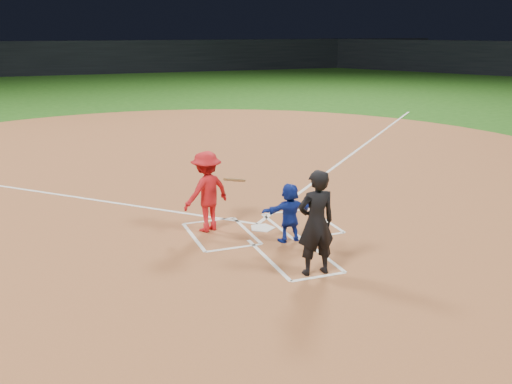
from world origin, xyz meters
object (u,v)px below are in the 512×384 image
object	(u,v)px
home_plate	(262,228)
batter_at_plate	(207,192)
catcher	(290,212)
umpire	(316,223)

from	to	relation	value
home_plate	batter_at_plate	size ratio (longest dim) A/B	0.34
catcher	umpire	bearing A→B (deg)	80.48
umpire	home_plate	bearing A→B (deg)	-89.17
batter_at_plate	home_plate	bearing A→B (deg)	-15.26
home_plate	catcher	distance (m)	1.14
catcher	home_plate	bearing A→B (deg)	-76.14
home_plate	catcher	world-z (taller)	catcher
batter_at_plate	umpire	bearing A→B (deg)	-68.10
catcher	umpire	size ratio (longest dim) A/B	0.64
catcher	batter_at_plate	size ratio (longest dim) A/B	0.70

